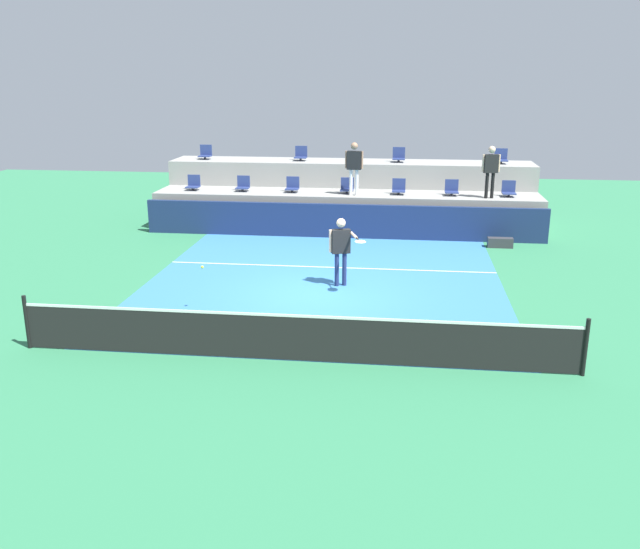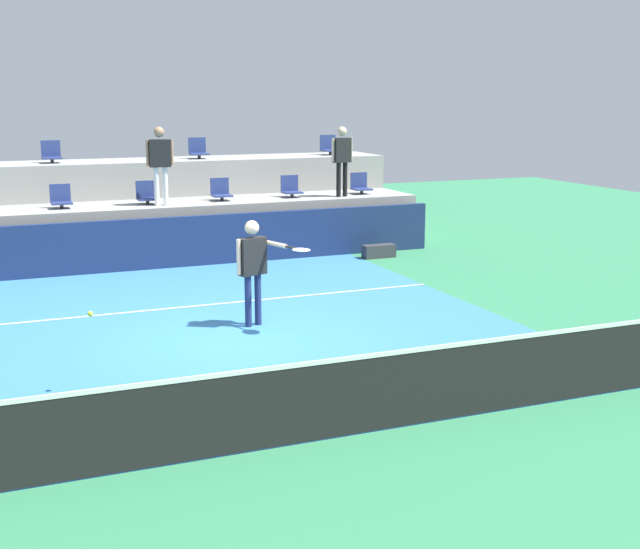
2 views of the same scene
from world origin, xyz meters
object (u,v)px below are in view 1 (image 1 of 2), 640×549
Objects in this scene: stadium_chair_lower_far_left at (193,184)px; stadium_chair_lower_center at (347,187)px; stadium_chair_lower_left at (243,185)px; spectator_in_white at (491,167)px; spectator_leaning_on_rail at (354,163)px; stadium_chair_upper_right at (399,156)px; stadium_chair_lower_mid_left at (292,186)px; stadium_chair_lower_mid_right at (399,188)px; stadium_chair_upper_left at (301,155)px; stadium_chair_upper_far_right at (501,157)px; stadium_chair_lower_far_right at (509,190)px; tennis_ball at (202,267)px; stadium_chair_upper_far_left at (205,153)px; tennis_player at (341,245)px; stadium_chair_lower_right at (452,189)px; equipment_bag at (500,243)px.

stadium_chair_lower_center is at bearing 0.00° from stadium_chair_lower_far_left.
stadium_chair_lower_left is 0.31× the size of spectator_in_white.
spectator_leaning_on_rail is at bearing -56.68° from stadium_chair_lower_center.
stadium_chair_upper_right is 0.30× the size of spectator_leaning_on_rail.
stadium_chair_lower_mid_left and stadium_chair_lower_mid_right have the same top height.
spectator_in_white is at bearing -4.72° from stadium_chair_lower_center.
stadium_chair_lower_left is at bearing -134.13° from stadium_chair_upper_left.
stadium_chair_upper_left and stadium_chair_upper_far_right have the same top height.
stadium_chair_lower_mid_right is 1.00× the size of stadium_chair_upper_far_right.
spectator_in_white is (-0.68, -0.38, 0.79)m from stadium_chair_lower_far_right.
spectator_leaning_on_rail reaches higher than stadium_chair_lower_mid_left.
tennis_ball is at bearing -105.69° from stadium_chair_lower_center.
stadium_chair_upper_far_left is 1.00× the size of stadium_chair_upper_right.
stadium_chair_upper_right is at bearing 81.26° from tennis_player.
stadium_chair_lower_mid_left is at bearing 180.00° from stadium_chair_lower_right.
stadium_chair_lower_left is 1.00× the size of stadium_chair_lower_right.
equipment_bag is (4.49, 4.54, -0.91)m from tennis_player.
stadium_chair_upper_left is at bearing 105.20° from tennis_player.
stadium_chair_lower_mid_left is at bearing -27.02° from stadium_chair_upper_far_left.
stadium_chair_lower_mid_right is 1.99m from stadium_chair_upper_right.
stadium_chair_lower_mid_right is at bearing -88.48° from stadium_chair_upper_right.
stadium_chair_lower_mid_left and stadium_chair_lower_right have the same top height.
stadium_chair_lower_far_left is 1.00× the size of stadium_chair_upper_left.
stadium_chair_upper_right is at bearing 68.57° from tennis_ball.
stadium_chair_upper_far_left is 0.30× the size of spectator_leaning_on_rail.
stadium_chair_lower_far_right is 0.30× the size of tennis_player.
stadium_chair_lower_center is (3.59, 0.00, 0.00)m from stadium_chair_lower_left.
spectator_leaning_on_rail reaches higher than equipment_bag.
stadium_chair_lower_right is at bearing 161.88° from spectator_in_white.
spectator_leaning_on_rail is 8.91m from tennis_ball.
stadium_chair_lower_left and stadium_chair_lower_center have the same top height.
tennis_player is at bearing -120.27° from stadium_chair_upper_far_right.
stadium_chair_lower_mid_right is at bearing 78.48° from tennis_player.
stadium_chair_upper_far_right is (7.09, 0.00, 0.00)m from stadium_chair_upper_left.
stadium_chair_lower_right is 0.30× the size of spectator_leaning_on_rail.
stadium_chair_upper_right is (1.68, 1.80, 0.85)m from stadium_chair_lower_center.
stadium_chair_lower_center is 1.00× the size of stadium_chair_lower_right.
stadium_chair_upper_far_left is (-3.53, 1.80, 0.85)m from stadium_chair_lower_mid_left.
stadium_chair_upper_right is at bearing 14.36° from stadium_chair_lower_far_left.
stadium_chair_lower_center is 9.12m from tennis_ball.
stadium_chair_lower_mid_left is 7.39m from stadium_chair_upper_far_right.
stadium_chair_lower_far_left is 10.51m from equipment_bag.
stadium_chair_lower_center is 0.68× the size of equipment_bag.
spectator_leaning_on_rail reaches higher than stadium_chair_upper_right.
stadium_chair_lower_right is at bearing -11.47° from stadium_chair_upper_far_left.
tennis_player is at bearing -86.38° from stadium_chair_lower_center.
stadium_chair_lower_far_left reaches higher than equipment_bag.
stadium_chair_upper_far_right is at bearing 23.62° from spectator_leaning_on_rail.
stadium_chair_upper_left is at bearing 135.65° from stadium_chair_lower_center.
stadium_chair_upper_right is at bearing 0.00° from stadium_chair_upper_left.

